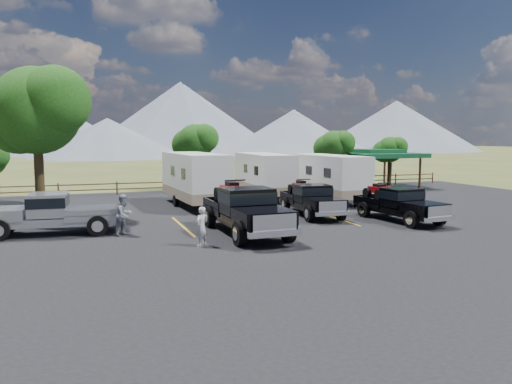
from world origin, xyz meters
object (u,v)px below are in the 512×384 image
object	(u,v)px
rig_right	(398,203)
trailer_center	(264,175)
pavilion	(377,154)
person_b	(124,215)
tree_big_nw	(35,111)
rig_center	(311,199)
trailer_left	(195,179)
trailer_right	(329,177)
person_a	(201,226)
pickup_silver	(52,213)
rig_left	(245,209)

from	to	relation	value
rig_right	trailer_center	distance (m)	11.40
pavilion	person_b	bearing A→B (deg)	-146.80
tree_big_nw	trailer_center	xyz separation A→B (m)	(13.98, 3.90, -3.95)
rig_center	rig_right	xyz separation A→B (m)	(3.41, -3.03, -0.01)
tree_big_nw	person_b	distance (m)	8.68
pavilion	trailer_left	bearing A→B (deg)	-159.46
pavilion	trailer_right	world-z (taller)	pavilion
trailer_left	person_a	bearing A→B (deg)	-104.55
rig_center	trailer_center	size ratio (longest dim) A/B	0.65
trailer_center	pickup_silver	world-z (taller)	trailer_center
trailer_right	pavilion	bearing A→B (deg)	38.70
tree_big_nw	pavilion	world-z (taller)	tree_big_nw
rig_center	person_a	size ratio (longest dim) A/B	3.70
person_a	trailer_right	bearing A→B (deg)	-176.44
trailer_right	trailer_left	bearing A→B (deg)	173.94
tree_big_nw	pavilion	bearing A→B (deg)	17.34
rig_right	trailer_left	bearing A→B (deg)	128.91
trailer_center	trailer_left	bearing A→B (deg)	-154.89
pickup_silver	tree_big_nw	bearing A→B (deg)	-166.17
tree_big_nw	rig_right	size ratio (longest dim) A/B	1.37
person_a	pavilion	bearing A→B (deg)	-177.63
rig_right	person_a	size ratio (longest dim) A/B	3.70
pickup_silver	person_a	xyz separation A→B (m)	(5.56, -4.47, -0.16)
rig_center	person_a	world-z (taller)	rig_center
rig_left	pickup_silver	distance (m)	8.37
rig_center	person_b	distance (m)	10.22
trailer_left	pickup_silver	world-z (taller)	trailer_left
pickup_silver	trailer_center	bearing A→B (deg)	128.31
person_a	pickup_silver	bearing A→B (deg)	-78.81
rig_right	pickup_silver	size ratio (longest dim) A/B	0.93
trailer_center	person_a	size ratio (longest dim) A/B	5.71
trailer_right	trailer_center	bearing A→B (deg)	138.08
pickup_silver	rig_center	bearing A→B (deg)	98.65
rig_right	person_a	world-z (taller)	rig_right
rig_right	pickup_silver	world-z (taller)	rig_right
rig_center	pickup_silver	world-z (taller)	rig_center
pickup_silver	person_b	size ratio (longest dim) A/B	3.44
rig_left	rig_center	size ratio (longest dim) A/B	1.19
rig_left	person_b	bearing A→B (deg)	163.74
tree_big_nw	person_b	world-z (taller)	tree_big_nw
person_a	person_b	bearing A→B (deg)	-90.60
person_a	tree_big_nw	bearing A→B (deg)	-95.92
person_b	trailer_center	bearing A→B (deg)	1.55
rig_right	person_b	bearing A→B (deg)	171.16
rig_left	rig_right	world-z (taller)	rig_left
pavilion	rig_right	distance (m)	17.30
trailer_right	person_b	distance (m)	15.49
rig_left	person_b	xyz separation A→B (m)	(-5.02, 1.36, -0.20)
tree_big_nw	trailer_right	xyz separation A→B (m)	(17.44, 1.01, -3.97)
trailer_left	person_b	xyz separation A→B (m)	(-4.85, -7.90, -0.80)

